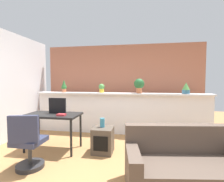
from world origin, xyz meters
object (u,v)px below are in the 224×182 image
at_px(potted_plant_1, 102,88).
at_px(potted_plant_2, 139,85).
at_px(vase_on_shelf, 102,123).
at_px(couch, 186,169).
at_px(tv_monitor, 57,106).
at_px(potted_plant_0, 64,86).
at_px(side_cube_shelf, 103,140).
at_px(office_chair, 28,146).
at_px(desk, 53,118).
at_px(potted_plant_3, 186,88).
at_px(book_on_desk, 61,115).

bearing_deg(potted_plant_1, potted_plant_2, -1.56).
height_order(vase_on_shelf, couch, couch).
relative_size(tv_monitor, couch, 0.22).
xyz_separation_m(tv_monitor, vase_on_shelf, (0.97, -0.00, -0.32)).
relative_size(potted_plant_0, side_cube_shelf, 0.70).
relative_size(potted_plant_2, office_chair, 0.42).
height_order(potted_plant_2, tv_monitor, potted_plant_2).
distance_m(potted_plant_0, couch, 3.60).
bearing_deg(desk, potted_plant_3, 22.96).
height_order(side_cube_shelf, couch, couch).
xyz_separation_m(potted_plant_1, office_chair, (-0.72, -2.07, -0.85)).
bearing_deg(desk, office_chair, -89.28).
distance_m(potted_plant_3, couch, 2.38).
distance_m(potted_plant_2, couch, 2.46).
bearing_deg(potted_plant_1, desk, -119.70).
bearing_deg(potted_plant_0, desk, -74.16).
distance_m(potted_plant_0, potted_plant_1, 1.08).
bearing_deg(side_cube_shelf, potted_plant_1, 104.34).
bearing_deg(office_chair, potted_plant_3, 35.06).
relative_size(potted_plant_1, potted_plant_3, 0.84).
bearing_deg(tv_monitor, book_on_desk, -47.73).
bearing_deg(potted_plant_1, couch, -52.77).
distance_m(potted_plant_3, office_chair, 3.61).
bearing_deg(potted_plant_3, vase_on_shelf, -148.39).
height_order(tv_monitor, vase_on_shelf, tv_monitor).
height_order(potted_plant_1, potted_plant_3, potted_plant_3).
bearing_deg(desk, potted_plant_2, 35.69).
height_order(potted_plant_1, potted_plant_2, potted_plant_2).
bearing_deg(potted_plant_0, couch, -38.09).
bearing_deg(desk, book_on_desk, -27.97).
xyz_separation_m(potted_plant_1, desk, (-0.73, -1.28, -0.57)).
relative_size(office_chair, vase_on_shelf, 4.94).
distance_m(potted_plant_0, tv_monitor, 1.29).
bearing_deg(potted_plant_3, potted_plant_2, 178.66).
height_order(potted_plant_1, office_chair, potted_plant_1).
xyz_separation_m(potted_plant_2, tv_monitor, (-1.68, -1.17, -0.42)).
height_order(potted_plant_3, couch, potted_plant_3).
bearing_deg(potted_plant_0, potted_plant_3, -0.51).
height_order(office_chair, couch, office_chair).
relative_size(tv_monitor, side_cube_shelf, 0.74).
height_order(desk, tv_monitor, tv_monitor).
distance_m(potted_plant_3, tv_monitor, 3.07).
bearing_deg(couch, vase_on_shelf, 144.39).
distance_m(tv_monitor, side_cube_shelf, 1.19).
relative_size(potted_plant_1, vase_on_shelf, 1.30).
distance_m(potted_plant_3, book_on_desk, 3.00).
height_order(office_chair, vase_on_shelf, office_chair).
bearing_deg(vase_on_shelf, side_cube_shelf, -64.48).
distance_m(potted_plant_0, potted_plant_3, 3.24).
bearing_deg(side_cube_shelf, desk, -178.09).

